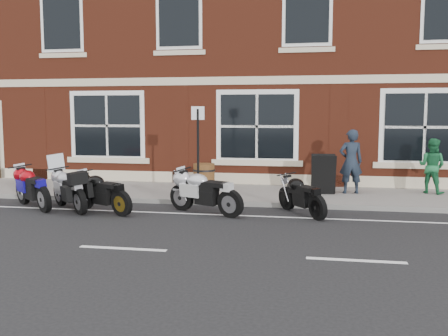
{
  "coord_description": "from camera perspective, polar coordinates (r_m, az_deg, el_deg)",
  "views": [
    {
      "loc": [
        3.31,
        -11.14,
        2.38
      ],
      "look_at": [
        0.98,
        1.6,
        0.96
      ],
      "focal_mm": 40.0,
      "sensor_mm": 36.0,
      "label": 1
    }
  ],
  "objects": [
    {
      "name": "moto_naked_black",
      "position": [
        11.9,
        8.87,
        -2.95
      ],
      "size": [
        1.18,
        1.62,
        0.85
      ],
      "rotation": [
        0.0,
        0.0,
        0.61
      ],
      "color": "black",
      "rests_on": "ground"
    },
    {
      "name": "moto_sport_red",
      "position": [
        13.48,
        -20.97,
        -1.96
      ],
      "size": [
        1.73,
        1.44,
        0.95
      ],
      "rotation": [
        0.0,
        0.0,
        0.89
      ],
      "color": "black",
      "rests_on": "ground"
    },
    {
      "name": "pedestrian_left",
      "position": [
        14.5,
        14.3,
        0.72
      ],
      "size": [
        0.73,
        0.54,
        1.81
      ],
      "primitive_type": "imported",
      "rotation": [
        0.0,
        0.0,
        3.32
      ],
      "color": "#1A222F",
      "rests_on": "sidewalk"
    },
    {
      "name": "pedestrian_right",
      "position": [
        15.27,
        22.66,
        0.22
      ],
      "size": [
        0.96,
        0.91,
        1.56
      ],
      "primitive_type": "imported",
      "rotation": [
        0.0,
        0.0,
        2.56
      ],
      "color": "#1C6438",
      "rests_on": "sidewalk"
    },
    {
      "name": "parking_sign",
      "position": [
        13.07,
        -2.99,
        2.53
      ],
      "size": [
        0.35,
        0.06,
        2.44
      ],
      "rotation": [
        0.0,
        0.0,
        0.03
      ],
      "color": "black",
      "rests_on": "sidewalk"
    },
    {
      "name": "pub_building",
      "position": [
        22.19,
        1.72,
        15.66
      ],
      "size": [
        24.0,
        12.0,
        12.0
      ],
      "primitive_type": "cube",
      "color": "maroon",
      "rests_on": "ground"
    },
    {
      "name": "moto_sport_black",
      "position": [
        12.36,
        -13.77,
        -2.59
      ],
      "size": [
        1.83,
        1.02,
        0.9
      ],
      "rotation": [
        0.0,
        0.0,
        1.1
      ],
      "color": "black",
      "rests_on": "ground"
    },
    {
      "name": "a_board_sign",
      "position": [
        14.28,
        11.3,
        -0.69
      ],
      "size": [
        0.71,
        0.5,
        1.12
      ],
      "primitive_type": null,
      "rotation": [
        0.0,
        0.0,
        0.09
      ],
      "color": "black",
      "rests_on": "sidewalk"
    },
    {
      "name": "barrel_planter",
      "position": [
        15.08,
        -2.3,
        -0.92
      ],
      "size": [
        0.68,
        0.68,
        0.75
      ],
      "color": "#472A13",
      "rests_on": "sidewalk"
    },
    {
      "name": "sidewalk",
      "position": [
        14.7,
        -2.77,
        -2.82
      ],
      "size": [
        30.0,
        3.0,
        0.12
      ],
      "primitive_type": "cube",
      "color": "slate",
      "rests_on": "ground"
    },
    {
      "name": "moto_sport_silver",
      "position": [
        11.86,
        -2.23,
        -2.6
      ],
      "size": [
        1.97,
        1.06,
        0.96
      ],
      "rotation": [
        0.0,
        0.0,
        1.11
      ],
      "color": "black",
      "rests_on": "ground"
    },
    {
      "name": "moto_touring_silver",
      "position": [
        12.93,
        -17.23,
        -2.14
      ],
      "size": [
        1.58,
        1.51,
        1.35
      ],
      "rotation": [
        0.0,
        0.0,
        0.81
      ],
      "color": "black",
      "rests_on": "ground"
    },
    {
      "name": "kerb",
      "position": [
        13.19,
        -4.33,
        -3.88
      ],
      "size": [
        30.0,
        0.16,
        0.12
      ],
      "primitive_type": "cube",
      "color": "slate",
      "rests_on": "ground"
    },
    {
      "name": "ground",
      "position": [
        11.86,
        -6.08,
        -5.34
      ],
      "size": [
        80.0,
        80.0,
        0.0
      ],
      "primitive_type": "plane",
      "color": "black",
      "rests_on": "ground"
    }
  ]
}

